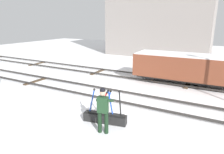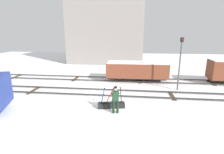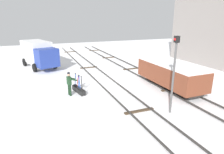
{
  "view_description": "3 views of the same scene",
  "coord_description": "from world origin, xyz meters",
  "px_view_note": "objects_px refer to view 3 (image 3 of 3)",
  "views": [
    {
      "loc": [
        5.15,
        -9.18,
        4.01
      ],
      "look_at": [
        -0.08,
        0.42,
        1.0
      ],
      "focal_mm": 32.14,
      "sensor_mm": 36.0,
      "label": 1
    },
    {
      "loc": [
        2.62,
        -13.48,
        4.91
      ],
      "look_at": [
        0.75,
        2.28,
        0.86
      ],
      "focal_mm": 27.83,
      "sensor_mm": 36.0,
      "label": 2
    },
    {
      "loc": [
        15.2,
        -5.5,
        5.46
      ],
      "look_at": [
        0.9,
        0.19,
        0.78
      ],
      "focal_mm": 31.11,
      "sensor_mm": 36.0,
      "label": 3
    }
  ],
  "objects_px": {
    "delivery_truck": "(39,53)",
    "signal_post": "(174,69)",
    "rail_worker": "(70,82)",
    "switch_lever_frame": "(79,89)",
    "freight_car_far_end": "(170,74)"
  },
  "relations": [
    {
      "from": "switch_lever_frame",
      "to": "signal_post",
      "type": "relative_size",
      "value": 0.4
    },
    {
      "from": "delivery_truck",
      "to": "freight_car_far_end",
      "type": "xyz_separation_m",
      "value": [
        11.21,
        9.45,
        -0.48
      ]
    },
    {
      "from": "delivery_truck",
      "to": "freight_car_far_end",
      "type": "bearing_deg",
      "value": 22.29
    },
    {
      "from": "delivery_truck",
      "to": "freight_car_far_end",
      "type": "height_order",
      "value": "delivery_truck"
    },
    {
      "from": "signal_post",
      "to": "freight_car_far_end",
      "type": "bearing_deg",
      "value": 143.59
    },
    {
      "from": "switch_lever_frame",
      "to": "rail_worker",
      "type": "relative_size",
      "value": 1.03
    },
    {
      "from": "rail_worker",
      "to": "switch_lever_frame",
      "type": "bearing_deg",
      "value": 104.19
    },
    {
      "from": "switch_lever_frame",
      "to": "freight_car_far_end",
      "type": "height_order",
      "value": "freight_car_far_end"
    },
    {
      "from": "switch_lever_frame",
      "to": "freight_car_far_end",
      "type": "distance_m",
      "value": 7.3
    },
    {
      "from": "rail_worker",
      "to": "freight_car_far_end",
      "type": "bearing_deg",
      "value": 67.81
    },
    {
      "from": "signal_post",
      "to": "freight_car_far_end",
      "type": "distance_m",
      "value": 4.66
    },
    {
      "from": "freight_car_far_end",
      "to": "rail_worker",
      "type": "bearing_deg",
      "value": -101.51
    },
    {
      "from": "delivery_truck",
      "to": "signal_post",
      "type": "distance_m",
      "value": 16.29
    },
    {
      "from": "signal_post",
      "to": "freight_car_far_end",
      "type": "relative_size",
      "value": 0.73
    },
    {
      "from": "rail_worker",
      "to": "delivery_truck",
      "type": "distance_m",
      "value": 9.93
    }
  ]
}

